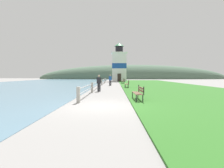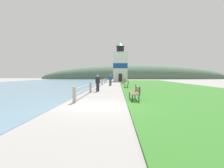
{
  "view_description": "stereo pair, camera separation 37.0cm",
  "coord_description": "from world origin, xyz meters",
  "px_view_note": "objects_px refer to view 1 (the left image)",
  "views": [
    {
      "loc": [
        0.66,
        -8.88,
        1.58
      ],
      "look_at": [
        0.22,
        16.48,
        0.3
      ],
      "focal_mm": 28.0,
      "sensor_mm": 36.0,
      "label": 1
    },
    {
      "loc": [
        1.03,
        -8.87,
        1.58
      ],
      "look_at": [
        0.22,
        16.48,
        0.3
      ],
      "focal_mm": 28.0,
      "sensor_mm": 36.0,
      "label": 2
    }
  ],
  "objects_px": {
    "park_bench_near": "(139,92)",
    "lighthouse": "(119,65)",
    "person_by_railing": "(99,82)",
    "park_bench_midway": "(127,84)",
    "person_strolling": "(110,80)",
    "park_bench_far": "(123,81)"
  },
  "relations": [
    {
      "from": "park_bench_midway",
      "to": "lighthouse",
      "type": "distance_m",
      "value": 23.95
    },
    {
      "from": "person_strolling",
      "to": "person_by_railing",
      "type": "bearing_deg",
      "value": -174.18
    },
    {
      "from": "person_by_railing",
      "to": "park_bench_near",
      "type": "bearing_deg",
      "value": -130.99
    },
    {
      "from": "park_bench_midway",
      "to": "person_strolling",
      "type": "distance_m",
      "value": 5.25
    },
    {
      "from": "park_bench_far",
      "to": "person_strolling",
      "type": "bearing_deg",
      "value": 66.54
    },
    {
      "from": "park_bench_near",
      "to": "park_bench_far",
      "type": "height_order",
      "value": "same"
    },
    {
      "from": "park_bench_near",
      "to": "person_by_railing",
      "type": "relative_size",
      "value": 1.19
    },
    {
      "from": "lighthouse",
      "to": "person_strolling",
      "type": "bearing_deg",
      "value": -95.39
    },
    {
      "from": "park_bench_near",
      "to": "park_bench_midway",
      "type": "height_order",
      "value": "same"
    },
    {
      "from": "park_bench_near",
      "to": "lighthouse",
      "type": "relative_size",
      "value": 0.19
    },
    {
      "from": "park_bench_near",
      "to": "lighthouse",
      "type": "distance_m",
      "value": 34.85
    },
    {
      "from": "park_bench_near",
      "to": "person_strolling",
      "type": "distance_m",
      "value": 15.87
    },
    {
      "from": "park_bench_far",
      "to": "lighthouse",
      "type": "bearing_deg",
      "value": -90.49
    },
    {
      "from": "lighthouse",
      "to": "person_by_railing",
      "type": "bearing_deg",
      "value": -95.25
    },
    {
      "from": "park_bench_near",
      "to": "person_by_railing",
      "type": "distance_m",
      "value": 6.8
    },
    {
      "from": "park_bench_near",
      "to": "park_bench_midway",
      "type": "distance_m",
      "value": 11.0
    },
    {
      "from": "park_bench_near",
      "to": "person_by_railing",
      "type": "bearing_deg",
      "value": -64.64
    },
    {
      "from": "park_bench_midway",
      "to": "lighthouse",
      "type": "xyz_separation_m",
      "value": [
        -0.48,
        23.66,
        3.7
      ]
    },
    {
      "from": "park_bench_far",
      "to": "person_by_railing",
      "type": "distance_m",
      "value": 15.8
    },
    {
      "from": "person_by_railing",
      "to": "lighthouse",
      "type": "bearing_deg",
      "value": 17.29
    },
    {
      "from": "park_bench_far",
      "to": "person_by_railing",
      "type": "bearing_deg",
      "value": 76.27
    },
    {
      "from": "park_bench_midway",
      "to": "person_by_railing",
      "type": "height_order",
      "value": "person_by_railing"
    }
  ]
}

